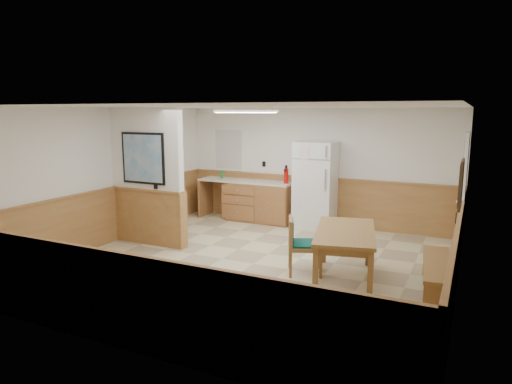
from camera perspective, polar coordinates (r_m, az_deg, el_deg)
The scene contains 20 objects.
ground at distance 7.45m, azimuth -0.30°, elevation -8.96°, with size 6.00×6.00×0.00m, color beige.
ceiling at distance 7.05m, azimuth -0.32°, elevation 10.64°, with size 6.00×6.00×0.02m, color white.
back_wall at distance 9.90m, azimuth 7.36°, elevation 3.15°, with size 6.00×0.02×2.50m, color white.
right_wall at distance 6.44m, azimuth 24.44°, elevation -1.41°, with size 0.02×6.00×2.50m, color white.
left_wall at distance 8.87m, azimuth -18.01°, elevation 1.93°, with size 0.02×6.00×2.50m, color white.
wainscot_back at distance 10.00m, azimuth 7.22°, elevation -1.14°, with size 6.00×0.04×1.00m, color #AE8245.
wainscot_right at distance 6.62m, azimuth 23.79°, elevation -7.78°, with size 0.04×6.00×1.00m, color #AE8245.
wainscot_left at distance 8.98m, azimuth -17.66°, elevation -2.82°, with size 0.04×6.00×1.00m, color #AE8245.
partition_wall at distance 8.52m, azimuth -13.44°, elevation 1.71°, with size 1.50×0.20×2.50m.
kitchen_counter at distance 10.18m, azimuth 0.22°, elevation -1.08°, with size 2.20×0.61×1.00m.
exterior_door at distance 8.34m, azimuth 24.48°, elevation -0.35°, with size 0.07×1.02×2.15m.
kitchen_window at distance 10.70m, azimuth -3.42°, elevation 5.34°, with size 0.80×0.04×1.00m.
wall_painting at distance 6.09m, azimuth 24.24°, elevation 0.87°, with size 0.04×0.50×0.60m.
fluorescent_fixture at distance 8.57m, azimuth -1.32°, elevation 10.18°, with size 1.20×0.30×0.09m.
refrigerator at distance 9.55m, azimuth 7.43°, elevation 0.82°, with size 0.81×0.73×1.82m.
dining_table at distance 6.69m, azimuth 11.08°, elevation -5.51°, with size 1.16×1.77×0.75m.
dining_bench at distance 6.62m, azimuth 21.65°, elevation -9.04°, with size 0.50×1.61×0.45m.
dining_chair at distance 6.95m, azimuth 5.38°, elevation -6.16°, with size 0.83×0.71×0.85m.
fire_extinguisher at distance 9.77m, azimuth 3.78°, elevation 2.07°, with size 0.11×0.11×0.39m.
soap_bottle at distance 10.54m, azimuth -4.32°, elevation 2.23°, with size 0.06×0.06×0.19m, color #167D2F.
Camera 1 is at (3.10, -6.33, 2.43)m, focal length 32.00 mm.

